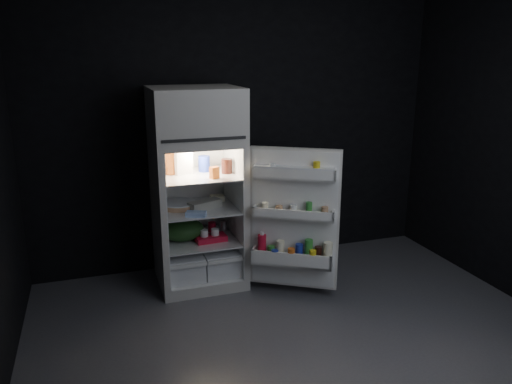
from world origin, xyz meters
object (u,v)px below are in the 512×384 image
object	(u,v)px
refrigerator	(197,181)
yogurt_tray	(211,238)
milk_jug	(182,160)
fridge_door	(294,222)
egg_carton	(205,205)

from	to	relation	value
refrigerator	yogurt_tray	xyz separation A→B (m)	(0.08, -0.13, -0.50)
refrigerator	milk_jug	size ratio (longest dim) A/B	7.42
fridge_door	milk_jug	world-z (taller)	fridge_door
fridge_door	yogurt_tray	xyz separation A→B (m)	(-0.62, 0.44, -0.23)
milk_jug	refrigerator	bearing A→B (deg)	-35.13
milk_jug	yogurt_tray	world-z (taller)	milk_jug
fridge_door	milk_jug	xyz separation A→B (m)	(-0.82, 0.62, 0.46)
refrigerator	egg_carton	size ratio (longest dim) A/B	6.03
milk_jug	egg_carton	distance (m)	0.44
milk_jug	yogurt_tray	bearing A→B (deg)	-55.31
milk_jug	yogurt_tray	size ratio (longest dim) A/B	0.87
yogurt_tray	egg_carton	bearing A→B (deg)	135.20
milk_jug	fridge_door	bearing A→B (deg)	-51.30
egg_carton	milk_jug	bearing A→B (deg)	117.88
milk_jug	egg_carton	xyz separation A→B (m)	(0.17, -0.14, -0.38)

